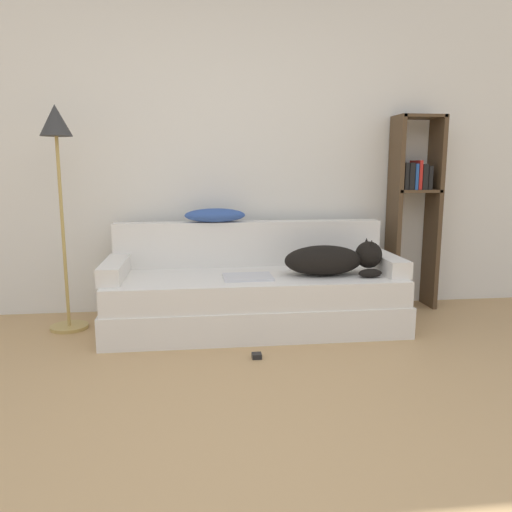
{
  "coord_description": "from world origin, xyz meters",
  "views": [
    {
      "loc": [
        -0.2,
        -1.7,
        1.17
      ],
      "look_at": [
        0.23,
        1.72,
        0.55
      ],
      "focal_mm": 35.0,
      "sensor_mm": 36.0,
      "label": 1
    }
  ],
  "objects_px": {
    "throw_pillow": "(215,215)",
    "power_adapter": "(257,356)",
    "couch": "(254,301)",
    "laptop": "(248,277)",
    "dog": "(333,259)",
    "floor_lamp": "(58,158)",
    "bookshelf": "(414,200)"
  },
  "relations": [
    {
      "from": "laptop",
      "to": "throw_pillow",
      "type": "distance_m",
      "value": 0.63
    },
    {
      "from": "laptop",
      "to": "floor_lamp",
      "type": "xyz_separation_m",
      "value": [
        -1.29,
        0.27,
        0.82
      ]
    },
    {
      "from": "throw_pillow",
      "to": "power_adapter",
      "type": "bearing_deg",
      "value": -77.46
    },
    {
      "from": "couch",
      "to": "laptop",
      "type": "relative_size",
      "value": 6.15
    },
    {
      "from": "floor_lamp",
      "to": "couch",
      "type": "bearing_deg",
      "value": -5.78
    },
    {
      "from": "laptop",
      "to": "couch",
      "type": "bearing_deg",
      "value": 63.36
    },
    {
      "from": "laptop",
      "to": "power_adapter",
      "type": "xyz_separation_m",
      "value": [
        0.0,
        -0.48,
        -0.4
      ]
    },
    {
      "from": "bookshelf",
      "to": "floor_lamp",
      "type": "distance_m",
      "value": 2.76
    },
    {
      "from": "dog",
      "to": "laptop",
      "type": "bearing_deg",
      "value": -176.78
    },
    {
      "from": "couch",
      "to": "bookshelf",
      "type": "relative_size",
      "value": 1.35
    },
    {
      "from": "dog",
      "to": "throw_pillow",
      "type": "relative_size",
      "value": 1.53
    },
    {
      "from": "dog",
      "to": "laptop",
      "type": "distance_m",
      "value": 0.63
    },
    {
      "from": "laptop",
      "to": "power_adapter",
      "type": "distance_m",
      "value": 0.62
    },
    {
      "from": "dog",
      "to": "bookshelf",
      "type": "relative_size",
      "value": 0.45
    },
    {
      "from": "couch",
      "to": "bookshelf",
      "type": "distance_m",
      "value": 1.59
    },
    {
      "from": "floor_lamp",
      "to": "power_adapter",
      "type": "height_order",
      "value": "floor_lamp"
    },
    {
      "from": "bookshelf",
      "to": "couch",
      "type": "bearing_deg",
      "value": -163.6
    },
    {
      "from": "power_adapter",
      "to": "floor_lamp",
      "type": "bearing_deg",
      "value": 150.01
    },
    {
      "from": "couch",
      "to": "laptop",
      "type": "height_order",
      "value": "laptop"
    },
    {
      "from": "couch",
      "to": "bookshelf",
      "type": "bearing_deg",
      "value": 16.4
    },
    {
      "from": "throw_pillow",
      "to": "power_adapter",
      "type": "distance_m",
      "value": 1.24
    },
    {
      "from": "dog",
      "to": "bookshelf",
      "type": "xyz_separation_m",
      "value": [
        0.82,
        0.5,
        0.38
      ]
    },
    {
      "from": "throw_pillow",
      "to": "floor_lamp",
      "type": "height_order",
      "value": "floor_lamp"
    },
    {
      "from": "floor_lamp",
      "to": "throw_pillow",
      "type": "bearing_deg",
      "value": 9.66
    },
    {
      "from": "couch",
      "to": "power_adapter",
      "type": "height_order",
      "value": "couch"
    },
    {
      "from": "floor_lamp",
      "to": "laptop",
      "type": "bearing_deg",
      "value": -11.8
    },
    {
      "from": "couch",
      "to": "power_adapter",
      "type": "distance_m",
      "value": 0.64
    },
    {
      "from": "bookshelf",
      "to": "floor_lamp",
      "type": "relative_size",
      "value": 0.99
    },
    {
      "from": "throw_pillow",
      "to": "couch",
      "type": "bearing_deg",
      "value": -50.37
    },
    {
      "from": "dog",
      "to": "couch",
      "type": "bearing_deg",
      "value": 170.0
    },
    {
      "from": "dog",
      "to": "throw_pillow",
      "type": "height_order",
      "value": "throw_pillow"
    },
    {
      "from": "couch",
      "to": "dog",
      "type": "distance_m",
      "value": 0.65
    }
  ]
}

